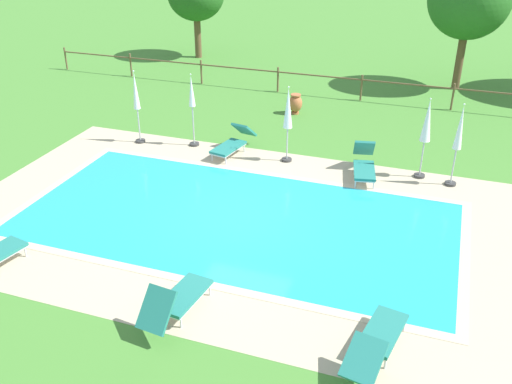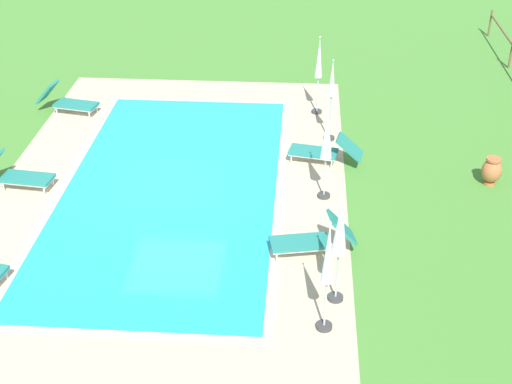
% 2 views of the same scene
% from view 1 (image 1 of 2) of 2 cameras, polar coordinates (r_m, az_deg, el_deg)
% --- Properties ---
extents(ground_plane, '(160.00, 160.00, 0.00)m').
position_cam_1_polar(ground_plane, '(14.58, -2.01, -2.73)').
color(ground_plane, '#478433').
extents(pool_deck_paving, '(14.53, 8.94, 0.01)m').
position_cam_1_polar(pool_deck_paving, '(14.58, -2.01, -2.72)').
color(pool_deck_paving, '#BCAD8E').
rests_on(pool_deck_paving, ground).
extents(swimming_pool_water, '(10.96, 5.37, 0.01)m').
position_cam_1_polar(swimming_pool_water, '(14.58, -2.01, -2.71)').
color(swimming_pool_water, '#23A8C1').
rests_on(swimming_pool_water, ground).
extents(pool_coping_rim, '(11.44, 5.85, 0.01)m').
position_cam_1_polar(pool_coping_rim, '(14.58, -2.01, -2.70)').
color(pool_coping_rim, beige).
rests_on(pool_coping_rim, ground).
extents(sun_lounger_north_near_steps, '(0.97, 1.98, 0.96)m').
position_cam_1_polar(sun_lounger_north_near_steps, '(16.93, 10.82, 2.77)').
color(sun_lounger_north_near_steps, '#237A70').
rests_on(sun_lounger_north_near_steps, ground).
extents(sun_lounger_north_mid, '(0.97, 2.15, 0.71)m').
position_cam_1_polar(sun_lounger_north_mid, '(10.65, 12.11, -14.30)').
color(sun_lounger_north_mid, '#237A70').
rests_on(sun_lounger_north_mid, ground).
extents(sun_lounger_north_far, '(0.96, 2.05, 0.87)m').
position_cam_1_polar(sun_lounger_north_far, '(18.20, -2.32, 5.01)').
color(sun_lounger_north_far, '#237A70').
rests_on(sun_lounger_north_far, ground).
extents(sun_lounger_north_end, '(0.81, 1.94, 0.96)m').
position_cam_1_polar(sun_lounger_north_end, '(11.33, -7.98, -10.66)').
color(sun_lounger_north_end, '#237A70').
rests_on(sun_lounger_north_end, ground).
extents(patio_umbrella_closed_row_west, '(0.32, 0.32, 2.41)m').
position_cam_1_polar(patio_umbrella_closed_row_west, '(17.22, 3.23, 7.97)').
color(patio_umbrella_closed_row_west, '#383838').
rests_on(patio_umbrella_closed_row_west, ground).
extents(patio_umbrella_closed_row_mid_west, '(0.32, 0.32, 2.46)m').
position_cam_1_polar(patio_umbrella_closed_row_mid_west, '(19.05, -11.97, 9.27)').
color(patio_umbrella_closed_row_mid_west, '#383838').
rests_on(patio_umbrella_closed_row_mid_west, ground).
extents(patio_umbrella_closed_row_centre, '(0.32, 0.32, 2.43)m').
position_cam_1_polar(patio_umbrella_closed_row_centre, '(18.50, -6.46, 9.13)').
color(patio_umbrella_closed_row_centre, '#383838').
rests_on(patio_umbrella_closed_row_centre, ground).
extents(patio_umbrella_closed_row_mid_east, '(0.32, 0.32, 2.44)m').
position_cam_1_polar(patio_umbrella_closed_row_mid_east, '(16.61, 19.75, 5.49)').
color(patio_umbrella_closed_row_mid_east, '#383838').
rests_on(patio_umbrella_closed_row_mid_east, ground).
extents(patio_umbrella_closed_row_east, '(0.32, 0.32, 2.42)m').
position_cam_1_polar(patio_umbrella_closed_row_east, '(16.81, 16.80, 6.46)').
color(patio_umbrella_closed_row_east, '#383838').
rests_on(patio_umbrella_closed_row_east, ground).
extents(terracotta_urn_near_fence, '(0.51, 0.51, 0.77)m').
position_cam_1_polar(terracotta_urn_near_fence, '(21.74, 4.00, 8.89)').
color(terracotta_urn_near_fence, '#B7663D').
rests_on(terracotta_urn_near_fence, ground).
extents(perimeter_fence, '(24.72, 0.08, 1.05)m').
position_cam_1_polar(perimeter_fence, '(23.81, 6.35, 11.19)').
color(perimeter_fence, brown).
rests_on(perimeter_fence, ground).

